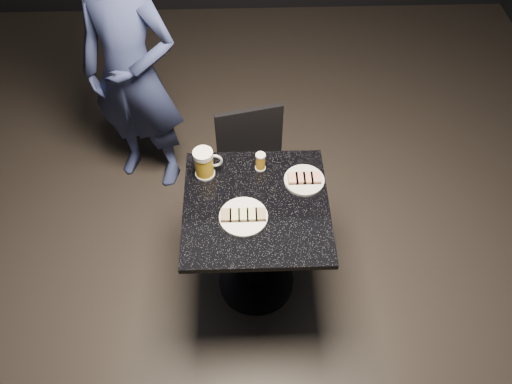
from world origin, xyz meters
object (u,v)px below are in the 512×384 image
plate_small (304,180)px  beer_tumbler (261,162)px  table (256,233)px  beer_mug (205,163)px  chair (254,170)px  plate_large (243,217)px  patron (132,73)px

plate_small → beer_tumbler: size_ratio=2.04×
table → beer_mug: beer_mug is taller
chair → beer_mug: bearing=-136.3°
plate_large → table: (0.06, 0.08, -0.25)m
plate_large → chair: chair is taller
plate_large → beer_mug: (-0.18, 0.28, 0.07)m
plate_large → plate_small: size_ratio=1.14×
plate_small → beer_tumbler: bearing=156.2°
patron → chair: patron is taller
beer_mug → table: bearing=-39.5°
table → beer_tumbler: beer_tumbler is taller
plate_large → chair: bearing=82.8°
patron → table: bearing=-34.3°
plate_small → chair: (-0.24, 0.30, -0.26)m
beer_mug → beer_tumbler: bearing=6.2°
plate_large → beer_mug: beer_mug is taller
beer_mug → patron: bearing=121.9°
plate_small → patron: 1.21m
table → plate_large: bearing=-128.9°
patron → beer_tumbler: (0.72, -0.68, -0.04)m
plate_small → beer_mug: size_ratio=1.27×
plate_small → chair: 0.47m
table → beer_tumbler: size_ratio=7.65×
beer_tumbler → chair: size_ratio=0.11×
patron → chair: 0.90m
beer_mug → chair: size_ratio=0.18×
beer_mug → beer_tumbler: 0.28m
patron → beer_tumbler: bearing=-24.7°
patron → plate_large: bearing=-38.9°
chair → beer_tumbler: bearing=-83.1°
patron → beer_mug: (0.44, -0.71, -0.01)m
table → plate_small: bearing=29.8°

